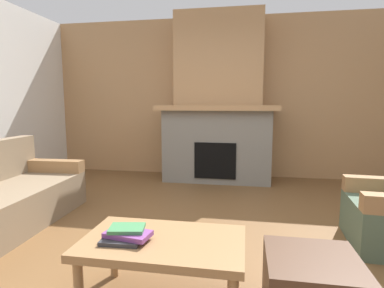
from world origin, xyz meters
name	(u,v)px	position (x,y,z in m)	size (l,w,h in m)	color
ground	(188,253)	(0.00, 0.00, 0.00)	(9.00, 9.00, 0.00)	brown
wall_back_wood_panel	(220,98)	(0.00, 3.00, 1.35)	(6.00, 0.12, 2.70)	tan
fireplace	(218,109)	(0.00, 2.62, 1.16)	(1.90, 0.82, 2.70)	gray
coffee_table	(163,247)	(-0.03, -0.68, 0.38)	(1.00, 0.60, 0.43)	#997047
book_stack_near_edge	(126,234)	(-0.25, -0.74, 0.47)	(0.30, 0.23, 0.08)	#2D2D33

